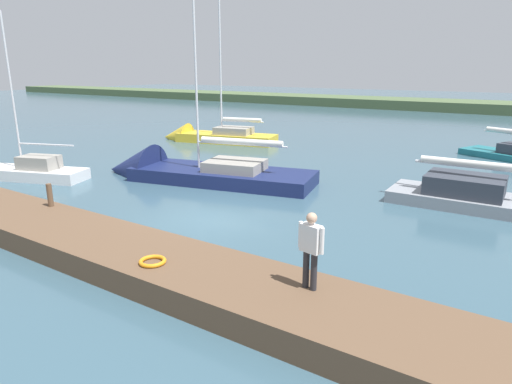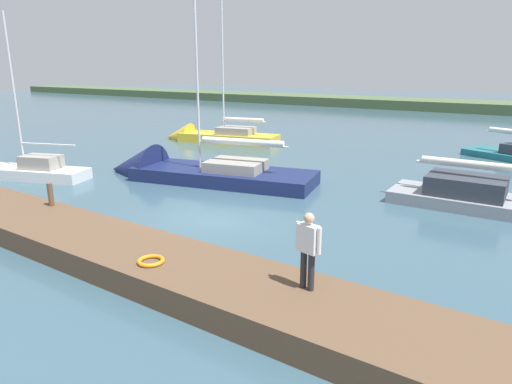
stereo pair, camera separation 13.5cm
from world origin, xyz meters
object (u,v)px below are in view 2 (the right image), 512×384
at_px(sailboat_outer_mooring, 19,174).
at_px(life_ring_buoy, 151,261).
at_px(person_on_dock, 308,246).
at_px(mooring_post_near, 51,195).
at_px(sailboat_near_dock, 211,138).
at_px(sailboat_behind_pier, 183,174).

bearing_deg(sailboat_outer_mooring, life_ring_buoy, 142.63).
relative_size(life_ring_buoy, person_on_dock, 0.39).
distance_m(mooring_post_near, life_ring_buoy, 6.44).
xyz_separation_m(mooring_post_near, sailboat_near_dock, (6.89, -16.96, -0.80)).
height_order(sailboat_behind_pier, sailboat_outer_mooring, sailboat_behind_pier).
height_order(sailboat_behind_pier, sailboat_near_dock, sailboat_behind_pier).
xyz_separation_m(mooring_post_near, person_on_dock, (-10.02, 0.45, 0.59)).
bearing_deg(sailboat_behind_pier, sailboat_outer_mooring, 19.84).
bearing_deg(life_ring_buoy, sailboat_near_dock, -54.32).
bearing_deg(mooring_post_near, life_ring_buoy, 167.52).
distance_m(sailboat_outer_mooring, person_on_dock, 18.03).
xyz_separation_m(mooring_post_near, life_ring_buoy, (-6.28, 1.39, -0.35)).
distance_m(sailboat_behind_pier, sailboat_outer_mooring, 8.07).
relative_size(sailboat_near_dock, person_on_dock, 6.54).
bearing_deg(mooring_post_near, sailboat_outer_mooring, -21.62).
distance_m(mooring_post_near, sailboat_outer_mooring, 8.23).
xyz_separation_m(mooring_post_near, sailboat_behind_pier, (0.81, -7.37, -0.84)).
relative_size(sailboat_behind_pier, person_on_dock, 6.97).
bearing_deg(sailboat_behind_pier, sailboat_near_dock, -70.43).
bearing_deg(person_on_dock, mooring_post_near, -81.57).
bearing_deg(person_on_dock, life_ring_buoy, -64.91).
height_order(life_ring_buoy, person_on_dock, person_on_dock).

